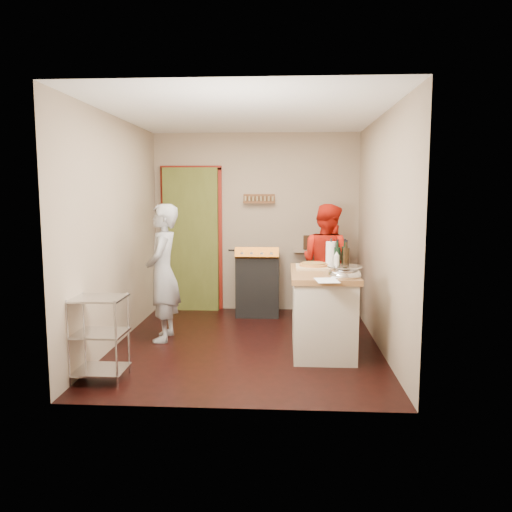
# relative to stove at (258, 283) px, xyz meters

# --- Properties ---
(floor) EXTENTS (3.50, 3.50, 0.00)m
(floor) POSITION_rel_stove_xyz_m (-0.05, -1.42, -0.45)
(floor) COLOR black
(floor) RESTS_ON ground
(back_wall) EXTENTS (3.00, 0.44, 2.60)m
(back_wall) POSITION_rel_stove_xyz_m (-0.69, 0.36, 0.68)
(back_wall) COLOR gray
(back_wall) RESTS_ON ground
(left_wall) EXTENTS (0.04, 3.50, 2.60)m
(left_wall) POSITION_rel_stove_xyz_m (-1.55, -1.42, 0.85)
(left_wall) COLOR gray
(left_wall) RESTS_ON ground
(right_wall) EXTENTS (0.04, 3.50, 2.60)m
(right_wall) POSITION_rel_stove_xyz_m (1.45, -1.42, 0.85)
(right_wall) COLOR gray
(right_wall) RESTS_ON ground
(ceiling) EXTENTS (3.00, 3.50, 0.02)m
(ceiling) POSITION_rel_stove_xyz_m (-0.05, -1.42, 2.16)
(ceiling) COLOR white
(ceiling) RESTS_ON back_wall
(stove) EXTENTS (0.60, 0.63, 1.00)m
(stove) POSITION_rel_stove_xyz_m (0.00, 0.00, 0.00)
(stove) COLOR black
(stove) RESTS_ON ground
(wire_shelving) EXTENTS (0.48, 0.40, 0.80)m
(wire_shelving) POSITION_rel_stove_xyz_m (-1.33, -2.62, -0.01)
(wire_shelving) COLOR silver
(wire_shelving) RESTS_ON ground
(island) EXTENTS (0.71, 1.35, 1.20)m
(island) POSITION_rel_stove_xyz_m (0.81, -1.60, 0.02)
(island) COLOR #B9B09D
(island) RESTS_ON ground
(person_stripe) EXTENTS (0.42, 0.61, 1.61)m
(person_stripe) POSITION_rel_stove_xyz_m (-1.05, -1.31, 0.36)
(person_stripe) COLOR #A7A7AB
(person_stripe) RESTS_ON ground
(person_red) EXTENTS (0.98, 0.96, 1.59)m
(person_red) POSITION_rel_stove_xyz_m (0.95, -0.22, 0.35)
(person_red) COLOR red
(person_red) RESTS_ON ground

